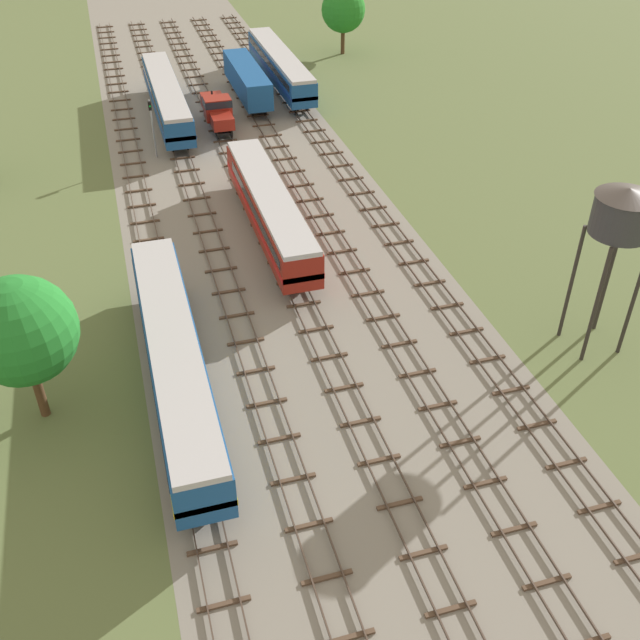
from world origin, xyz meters
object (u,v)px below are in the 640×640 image
object	(u,v)px
passenger_coach_far_left_nearest	(175,356)
diesel_railcar_centre_left_near	(270,207)
shunter_loco_centre_left_mid	(217,109)
passenger_coach_left_midfar	(166,96)
water_tower	(623,215)
signal_post_nearest	(152,122)
passenger_coach_centre_right_farther	(280,65)
freight_boxcar_centre_far	(247,79)

from	to	relation	value
passenger_coach_far_left_nearest	diesel_railcar_centre_left_near	xyz separation A→B (m)	(9.37, 16.34, -0.02)
shunter_loco_centre_left_mid	passenger_coach_left_midfar	xyz separation A→B (m)	(-4.69, 3.74, 0.60)
water_tower	signal_post_nearest	size ratio (longest dim) A/B	1.95
passenger_coach_centre_right_farther	passenger_coach_left_midfar	bearing A→B (deg)	-153.13
shunter_loco_centre_left_mid	signal_post_nearest	distance (m)	9.16
freight_boxcar_centre_far	signal_post_nearest	distance (m)	17.50
water_tower	diesel_railcar_centre_left_near	bearing A→B (deg)	130.50
shunter_loco_centre_left_mid	passenger_coach_centre_right_farther	xyz separation A→B (m)	(9.37, 10.87, 0.60)
passenger_coach_far_left_nearest	water_tower	bearing A→B (deg)	-6.22
shunter_loco_centre_left_mid	passenger_coach_centre_right_farther	bearing A→B (deg)	49.23
freight_boxcar_centre_far	water_tower	distance (m)	52.02
passenger_coach_centre_right_farther	shunter_loco_centre_left_mid	bearing A→B (deg)	-130.77
shunter_loco_centre_left_mid	signal_post_nearest	bearing A→B (deg)	-141.10
passenger_coach_far_left_nearest	diesel_railcar_centre_left_near	size ratio (longest dim) A/B	1.07
shunter_loco_centre_left_mid	freight_boxcar_centre_far	xyz separation A→B (m)	(4.69, 7.28, 0.44)
passenger_coach_left_midfar	signal_post_nearest	world-z (taller)	signal_post_nearest
passenger_coach_left_midfar	signal_post_nearest	xyz separation A→B (m)	(-2.34, -9.42, 0.92)
water_tower	signal_post_nearest	world-z (taller)	water_tower
signal_post_nearest	passenger_coach_left_midfar	bearing A→B (deg)	76.02
diesel_railcar_centre_left_near	signal_post_nearest	xyz separation A→B (m)	(-7.03, 18.15, 0.94)
passenger_coach_left_midfar	freight_boxcar_centre_far	bearing A→B (deg)	20.63
shunter_loco_centre_left_mid	water_tower	size ratio (longest dim) A/B	0.78
signal_post_nearest	passenger_coach_far_left_nearest	bearing A→B (deg)	-93.89
passenger_coach_centre_right_farther	signal_post_nearest	distance (m)	23.32
freight_boxcar_centre_far	shunter_loco_centre_left_mid	bearing A→B (deg)	-122.82
passenger_coach_far_left_nearest	signal_post_nearest	bearing A→B (deg)	86.11
passenger_coach_far_left_nearest	water_tower	world-z (taller)	water_tower
passenger_coach_left_midfar	signal_post_nearest	size ratio (longest dim) A/B	3.94
diesel_railcar_centre_left_near	passenger_coach_centre_right_farther	bearing A→B (deg)	74.88
shunter_loco_centre_left_mid	passenger_coach_left_midfar	world-z (taller)	passenger_coach_left_midfar
passenger_coach_left_midfar	signal_post_nearest	distance (m)	9.75
passenger_coach_centre_right_farther	diesel_railcar_centre_left_near	bearing A→B (deg)	-105.12
passenger_coach_far_left_nearest	shunter_loco_centre_left_mid	bearing A→B (deg)	76.86
passenger_coach_far_left_nearest	passenger_coach_centre_right_farther	bearing A→B (deg)	69.83
passenger_coach_far_left_nearest	freight_boxcar_centre_far	world-z (taller)	passenger_coach_far_left_nearest
passenger_coach_left_midfar	water_tower	xyz separation A→B (m)	(21.04, -46.71, 6.59)
passenger_coach_far_left_nearest	freight_boxcar_centre_far	xyz separation A→B (m)	(14.07, 47.44, -0.16)
passenger_coach_far_left_nearest	passenger_coach_centre_right_farther	size ratio (longest dim) A/B	1.00
passenger_coach_far_left_nearest	passenger_coach_left_midfar	distance (m)	44.16
shunter_loco_centre_left_mid	passenger_coach_left_midfar	size ratio (longest dim) A/B	0.38
passenger_coach_far_left_nearest	shunter_loco_centre_left_mid	size ratio (longest dim) A/B	2.60
diesel_railcar_centre_left_near	shunter_loco_centre_left_mid	world-z (taller)	diesel_railcar_centre_left_near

